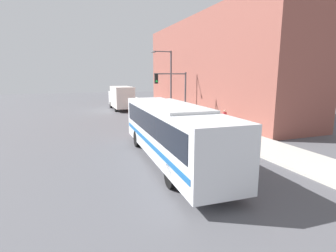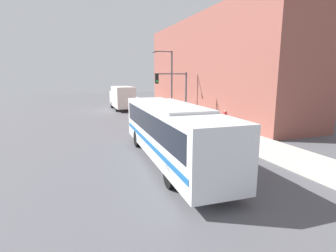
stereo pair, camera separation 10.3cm
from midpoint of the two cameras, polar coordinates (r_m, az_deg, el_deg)
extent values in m
plane|color=#515156|center=(15.06, 1.52, -6.86)|extent=(120.00, 120.00, 0.00)
cube|color=#B7B2A8|center=(35.53, -1.52, 3.61)|extent=(3.37, 70.00, 0.13)
cube|color=brown|center=(32.54, 9.53, 12.50)|extent=(6.00, 27.75, 11.13)
cube|color=silver|center=(13.93, 0.33, -0.96)|extent=(2.93, 11.70, 2.57)
cube|color=black|center=(13.84, 0.33, 0.92)|extent=(2.93, 10.77, 1.09)
cube|color=#19599E|center=(14.06, 0.33, -3.22)|extent=(2.95, 11.24, 0.24)
cube|color=silver|center=(13.72, 0.34, 4.51)|extent=(2.52, 6.47, 0.16)
cylinder|color=black|center=(17.86, -0.09, -2.26)|extent=(0.32, 1.07, 1.05)
cylinder|color=black|center=(17.32, -6.91, -2.76)|extent=(0.32, 1.07, 1.05)
cylinder|color=black|center=(11.87, 10.41, -9.35)|extent=(0.32, 1.07, 1.05)
cylinder|color=black|center=(11.04, 0.32, -10.74)|extent=(0.32, 1.07, 1.05)
cube|color=silver|center=(35.44, -10.04, 6.25)|extent=(2.36, 5.08, 2.70)
cube|color=silver|center=(38.94, -11.02, 6.05)|extent=(2.25, 1.98, 1.92)
cylinder|color=black|center=(38.52, -12.39, 4.51)|extent=(0.25, 0.90, 0.90)
cylinder|color=black|center=(34.46, -11.35, 3.82)|extent=(0.25, 0.90, 0.90)
cylinder|color=gold|center=(21.17, 9.59, -0.57)|extent=(0.24, 0.24, 0.60)
sphere|color=gold|center=(21.10, 9.62, 0.42)|extent=(0.23, 0.23, 0.23)
cylinder|color=gold|center=(21.05, 9.77, -0.56)|extent=(0.11, 0.14, 0.11)
cylinder|color=#47474C|center=(25.93, 3.68, 6.31)|extent=(0.16, 0.16, 4.77)
cylinder|color=#47474C|center=(25.23, 0.36, 11.29)|extent=(3.20, 0.11, 0.11)
cube|color=black|center=(24.76, -2.71, 10.25)|extent=(0.30, 0.24, 0.90)
sphere|color=#19D83F|center=(24.63, -2.60, 9.72)|extent=(0.18, 0.18, 0.18)
cylinder|color=#47474C|center=(25.65, 3.76, 2.24)|extent=(0.06, 0.06, 1.20)
cylinder|color=#4C4C51|center=(25.56, 3.78, 3.81)|extent=(0.14, 0.14, 0.22)
cylinder|color=#47474C|center=(29.68, 0.56, 9.18)|extent=(0.18, 0.18, 7.11)
cylinder|color=#47474C|center=(29.42, -1.34, 15.90)|extent=(2.03, 0.11, 0.11)
ellipsoid|color=gray|center=(29.09, -3.29, 15.79)|extent=(0.56, 0.28, 0.20)
cylinder|color=#47382D|center=(23.00, 12.03, 0.45)|extent=(0.28, 0.28, 0.76)
cylinder|color=#B22D33|center=(22.89, 12.10, 2.17)|extent=(0.34, 0.34, 0.63)
sphere|color=tan|center=(22.83, 12.14, 3.22)|extent=(0.21, 0.21, 0.21)
camera|label=1|loc=(0.05, -90.17, -0.03)|focal=28.00mm
camera|label=2|loc=(0.05, 89.83, 0.03)|focal=28.00mm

